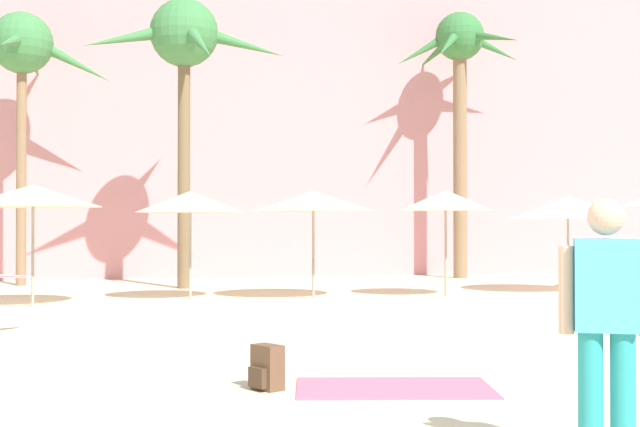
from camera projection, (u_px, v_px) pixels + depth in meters
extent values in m
cube|color=pink|center=(270.00, 80.00, 31.68)|extent=(25.25, 11.54, 13.62)
cylinder|color=brown|center=(184.00, 160.00, 21.24)|extent=(0.31, 0.31, 6.24)
sphere|color=#428447|center=(184.00, 33.00, 21.28)|extent=(1.67, 1.67, 1.67)
cone|color=#428447|center=(243.00, 45.00, 21.33)|extent=(2.15, 0.76, 0.91)
cone|color=#428447|center=(187.00, 61.00, 22.65)|extent=(0.64, 2.09, 1.20)
cone|color=#428447|center=(125.00, 38.00, 20.70)|extent=(2.15, 0.76, 0.89)
cone|color=#428447|center=(199.00, 42.00, 20.05)|extent=(0.74, 2.06, 1.32)
cylinder|color=#896B4C|center=(460.00, 157.00, 25.41)|extent=(0.40, 0.40, 7.05)
sphere|color=#387A3D|center=(460.00, 36.00, 25.46)|extent=(1.42, 1.42, 1.42)
cone|color=#387A3D|center=(494.00, 49.00, 25.92)|extent=(1.80, 0.62, 0.86)
cone|color=#387A3D|center=(461.00, 58.00, 26.57)|extent=(1.00, 1.69, 1.09)
cone|color=#387A3D|center=(434.00, 55.00, 26.45)|extent=(0.86, 1.76, 0.96)
cone|color=#387A3D|center=(422.00, 51.00, 25.34)|extent=(1.72, 0.53, 1.15)
cone|color=#387A3D|center=(448.00, 44.00, 24.44)|extent=(1.30, 1.52, 1.15)
cone|color=#387A3D|center=(493.00, 37.00, 24.55)|extent=(1.13, 1.72, 0.75)
cylinder|color=#896B4C|center=(21.00, 164.00, 22.24)|extent=(0.25, 0.25, 6.20)
sphere|color=#428447|center=(22.00, 43.00, 22.28)|extent=(1.58, 1.58, 1.58)
cone|color=#428447|center=(75.00, 63.00, 22.61)|extent=(1.99, 0.42, 1.22)
cone|color=#428447|center=(33.00, 63.00, 23.64)|extent=(0.56, 2.09, 0.87)
cone|color=#428447|center=(10.00, 42.00, 20.90)|extent=(0.54, 2.08, 0.87)
cylinder|color=gray|center=(313.00, 244.00, 18.41)|extent=(0.06, 0.06, 2.26)
cone|color=beige|center=(313.00, 201.00, 18.42)|extent=(2.61, 2.61, 0.43)
cylinder|color=gray|center=(568.00, 244.00, 20.06)|extent=(0.06, 0.06, 2.22)
cone|color=white|center=(568.00, 207.00, 20.07)|extent=(2.69, 2.69, 0.53)
cylinder|color=gray|center=(446.00, 243.00, 18.84)|extent=(0.06, 0.06, 2.30)
cone|color=beige|center=(446.00, 200.00, 18.85)|extent=(2.03, 2.03, 0.44)
cylinder|color=gray|center=(33.00, 245.00, 16.57)|extent=(0.06, 0.06, 2.31)
cone|color=beige|center=(33.00, 196.00, 16.58)|extent=(2.59, 2.59, 0.43)
cylinder|color=gray|center=(190.00, 245.00, 18.09)|extent=(0.06, 0.06, 2.25)
cone|color=beige|center=(190.00, 202.00, 18.10)|extent=(2.26, 2.26, 0.44)
cube|color=#EF6684|center=(394.00, 388.00, 8.21)|extent=(2.03, 1.45, 0.01)
cube|color=brown|center=(268.00, 367.00, 8.17)|extent=(0.30, 0.35, 0.42)
cube|color=#4E3626|center=(257.00, 378.00, 8.09)|extent=(0.15, 0.21, 0.18)
cylinder|color=teal|center=(623.00, 399.00, 5.60)|extent=(0.21, 0.21, 0.86)
cylinder|color=teal|center=(591.00, 397.00, 5.65)|extent=(0.21, 0.21, 0.86)
cube|color=#4CB2DB|center=(606.00, 285.00, 5.63)|extent=(0.46, 0.37, 0.60)
sphere|color=#D1A889|center=(606.00, 217.00, 5.64)|extent=(0.32, 0.32, 0.24)
cylinder|color=#D1A889|center=(566.00, 290.00, 5.69)|extent=(0.13, 0.13, 0.57)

